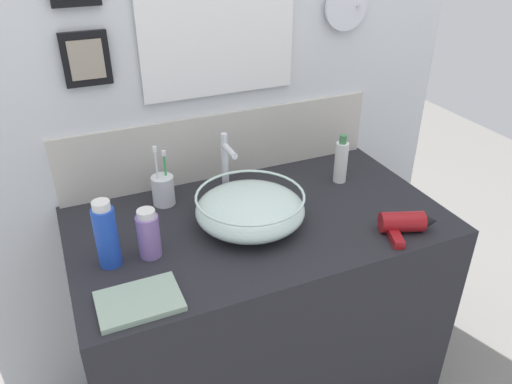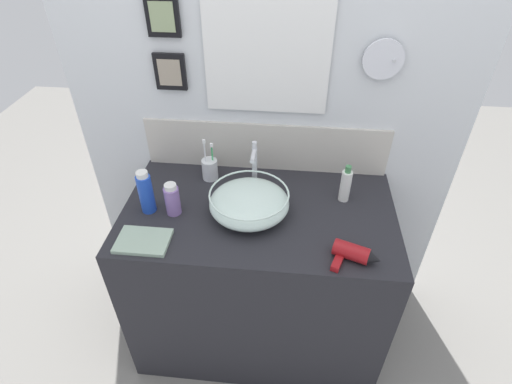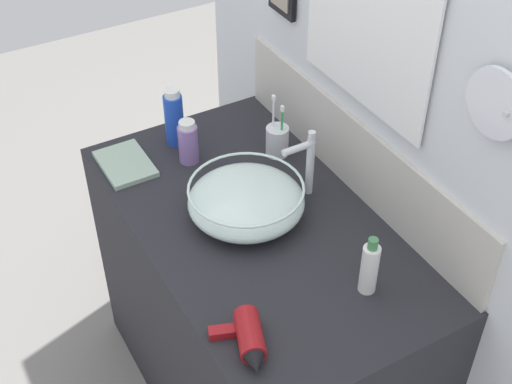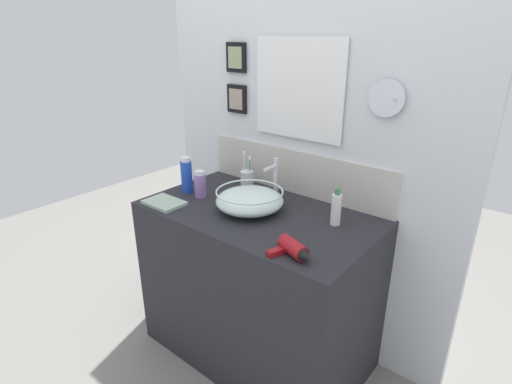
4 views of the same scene
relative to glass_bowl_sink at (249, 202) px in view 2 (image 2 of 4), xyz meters
name	(u,v)px [view 2 (image 2 of 4)]	position (x,y,z in m)	size (l,w,h in m)	color
ground_plane	(258,327)	(0.04, 0.02, -0.92)	(6.00, 6.00, 0.00)	gray
vanity_counter	(258,277)	(0.04, 0.02, -0.49)	(1.16, 0.66, 0.86)	#232328
back_panel	(267,90)	(0.04, 0.37, 0.33)	(1.79, 0.10, 2.51)	silver
glass_bowl_sink	(249,202)	(0.00, 0.00, 0.00)	(0.33, 0.33, 0.11)	silver
faucet	(254,162)	(0.00, 0.20, 0.07)	(0.02, 0.11, 0.22)	silver
hair_drier	(354,254)	(0.41, -0.22, -0.03)	(0.19, 0.14, 0.06)	maroon
toothbrush_cup	(210,169)	(-0.21, 0.23, 0.00)	(0.07, 0.07, 0.21)	silver
lotion_bottle	(146,192)	(-0.43, -0.03, 0.04)	(0.06, 0.06, 0.20)	blue
soap_dispenser	(345,185)	(0.40, 0.13, 0.02)	(0.05, 0.05, 0.18)	white
shampoo_bottle	(172,199)	(-0.32, -0.03, 0.01)	(0.06, 0.06, 0.15)	#8C6BB2
hand_towel	(143,241)	(-0.39, -0.22, -0.05)	(0.20, 0.14, 0.02)	#99B29E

